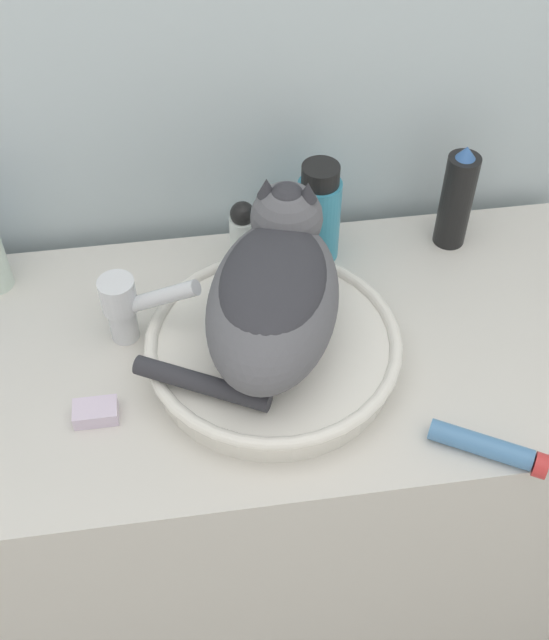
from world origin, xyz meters
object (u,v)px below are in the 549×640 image
(faucet, at_px, (128,305))
(mouthwash_bottle, at_px, (319,214))
(cat, at_px, (274,288))
(hairspray_can_black, at_px, (457,199))
(cream_tube, at_px, (489,447))
(soap_bar, at_px, (96,412))
(deodorant_stick, at_px, (243,233))

(faucet, relative_size, mouthwash_bottle, 0.85)
(cat, relative_size, hairspray_can_black, 1.82)
(faucet, height_order, cream_tube, faucet)
(cream_tube, xyz_separation_m, soap_bar, (-0.54, 0.14, -0.00))
(cat, relative_size, cream_tube, 2.31)
(faucet, relative_size, deodorant_stick, 1.26)
(deodorant_stick, distance_m, hairspray_can_black, 0.36)
(faucet, distance_m, soap_bar, 0.17)
(mouthwash_bottle, xyz_separation_m, soap_bar, (-0.37, -0.30, -0.08))
(mouthwash_bottle, height_order, soap_bar, mouthwash_bottle)
(cat, xyz_separation_m, deodorant_stick, (-0.02, 0.22, -0.08))
(deodorant_stick, height_order, soap_bar, deodorant_stick)
(mouthwash_bottle, relative_size, cream_tube, 1.18)
(deodorant_stick, bearing_deg, cream_tube, -56.69)
(mouthwash_bottle, xyz_separation_m, hairspray_can_black, (0.24, 0.00, 0.00))
(cat, height_order, faucet, cat)
(faucet, height_order, mouthwash_bottle, mouthwash_bottle)
(mouthwash_bottle, relative_size, hairspray_can_black, 0.93)
(hairspray_can_black, height_order, soap_bar, hairspray_can_black)
(cat, xyz_separation_m, hairspray_can_black, (0.34, 0.22, -0.05))
(hairspray_can_black, bearing_deg, mouthwash_bottle, -180.00)
(cat, relative_size, deodorant_stick, 2.92)
(cat, distance_m, soap_bar, 0.31)
(mouthwash_bottle, bearing_deg, soap_bar, -141.44)
(deodorant_stick, distance_m, soap_bar, 0.39)
(cat, distance_m, mouthwash_bottle, 0.25)
(faucet, distance_m, deodorant_stick, 0.24)
(cat, bearing_deg, deodorant_stick, 22.38)
(hairspray_can_black, distance_m, soap_bar, 0.68)
(mouthwash_bottle, distance_m, deodorant_stick, 0.13)
(cat, height_order, cream_tube, cat)
(mouthwash_bottle, relative_size, soap_bar, 2.90)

